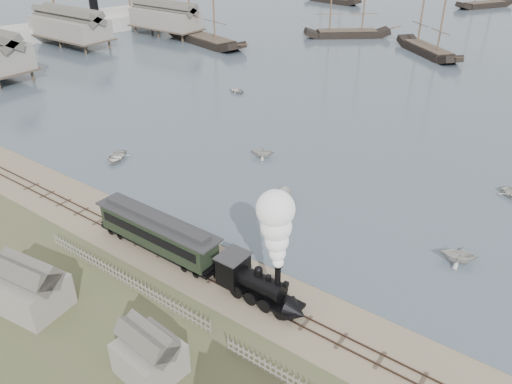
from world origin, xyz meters
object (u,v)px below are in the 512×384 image
Objects in this scene: passenger_coach at (157,232)px; beached_dinghy at (177,240)px; locomotive at (270,259)px; steamship at (95,11)px.

beached_dinghy is (0.64, 1.71, -1.64)m from passenger_coach.
passenger_coach is (-12.20, 0.00, -2.44)m from locomotive.
locomotive is 109.74m from steamship.
steamship is at bearing 144.89° from passenger_coach.
steamship reaches higher than locomotive.
beached_dinghy is at bearing 69.40° from passenger_coach.
beached_dinghy is 99.21m from steamship.
steamship is at bearing 148.55° from locomotive.
locomotive is at bearing -0.00° from passenger_coach.
steamship is (-81.43, 57.26, 3.11)m from passenger_coach.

